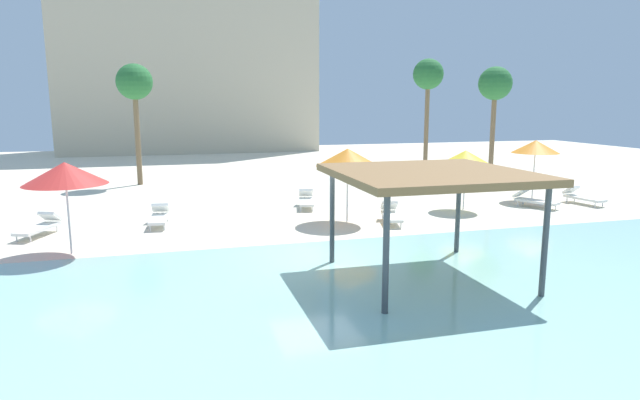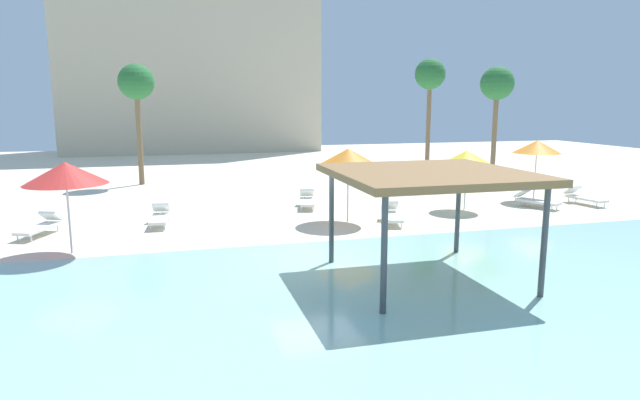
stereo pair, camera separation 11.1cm
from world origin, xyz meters
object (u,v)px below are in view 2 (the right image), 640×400
beach_umbrella_red_3 (65,173)px  lounge_chair_4 (160,216)px  beach_umbrella_orange_2 (537,147)px  lounge_chair_3 (583,197)px  palm_tree_2 (497,86)px  palm_tree_1 (430,77)px  beach_umbrella_orange_0 (348,157)px  beach_umbrella_yellow_1 (467,157)px  lounge_chair_0 (307,200)px  lounge_chair_5 (391,214)px  lounge_chair_1 (41,225)px  palm_tree_0 (136,85)px  lounge_chair_2 (534,200)px  shade_pavilion (429,177)px

beach_umbrella_red_3 → lounge_chair_4: bearing=52.9°
beach_umbrella_orange_2 → lounge_chair_3: size_ratio=1.40×
lounge_chair_3 → lounge_chair_4: bearing=-101.8°
palm_tree_2 → palm_tree_1: bearing=121.6°
beach_umbrella_orange_0 → palm_tree_1: (9.43, 12.55, 3.53)m
beach_umbrella_yellow_1 → lounge_chair_0: (-6.27, 2.19, -1.88)m
beach_umbrella_red_3 → lounge_chair_3: bearing=7.5°
lounge_chair_3 → lounge_chair_5: size_ratio=0.99×
beach_umbrella_orange_0 → lounge_chair_1: bearing=176.1°
lounge_chair_4 → palm_tree_1: palm_tree_1 is taller
beach_umbrella_red_3 → palm_tree_1: 23.97m
lounge_chair_4 → lounge_chair_5: 8.56m
beach_umbrella_red_3 → palm_tree_1: bearing=37.8°
lounge_chair_4 → palm_tree_0: (-1.15, 10.66, 5.02)m
lounge_chair_0 → lounge_chair_2: size_ratio=1.01×
shade_pavilion → beach_umbrella_orange_2: (9.79, 8.98, -0.16)m
beach_umbrella_yellow_1 → lounge_chair_4: beach_umbrella_yellow_1 is taller
beach_umbrella_red_3 → palm_tree_0: bearing=84.5°
lounge_chair_2 → lounge_chair_4: same height
beach_umbrella_orange_2 → lounge_chair_5: 8.78m
beach_umbrella_orange_2 → palm_tree_1: bearing=91.1°
beach_umbrella_yellow_1 → lounge_chair_5: 4.64m
beach_umbrella_orange_2 → lounge_chair_5: size_ratio=1.39×
beach_umbrella_yellow_1 → beach_umbrella_orange_2: 4.30m
palm_tree_2 → lounge_chair_4: bearing=-158.1°
beach_umbrella_orange_2 → palm_tree_1: 11.08m
lounge_chair_3 → palm_tree_2: bearing=166.1°
beach_umbrella_orange_0 → lounge_chair_5: bearing=-21.1°
lounge_chair_3 → lounge_chair_5: bearing=-92.2°
palm_tree_0 → beach_umbrella_orange_0: bearing=-56.3°
palm_tree_1 → palm_tree_2: (2.33, -3.79, -0.63)m
lounge_chair_1 → palm_tree_1: palm_tree_1 is taller
lounge_chair_1 → lounge_chair_2: bearing=112.0°
lounge_chair_3 → beach_umbrella_orange_2: bearing=-140.2°
beach_umbrella_yellow_1 → lounge_chair_1: size_ratio=1.26×
palm_tree_2 → lounge_chair_1: bearing=-160.3°
beach_umbrella_yellow_1 → lounge_chair_2: size_ratio=1.27×
lounge_chair_2 → lounge_chair_4: 15.45m
beach_umbrella_red_3 → palm_tree_2: 23.82m
lounge_chair_0 → lounge_chair_1: same height
palm_tree_1 → lounge_chair_2: bearing=-93.9°
beach_umbrella_red_3 → beach_umbrella_orange_0: bearing=12.1°
lounge_chair_2 → lounge_chair_5: 7.18m
lounge_chair_2 → beach_umbrella_yellow_1: bearing=-123.9°
lounge_chair_5 → palm_tree_0: (-9.50, 12.53, 5.02)m
beach_umbrella_red_3 → lounge_chair_0: 10.16m
lounge_chair_3 → beach_umbrella_orange_0: bearing=-96.3°
shade_pavilion → palm_tree_0: size_ratio=0.71×
beach_umbrella_orange_2 → lounge_chair_1: (-20.32, -1.30, -2.13)m
shade_pavilion → beach_umbrella_yellow_1: (5.64, 7.91, -0.41)m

